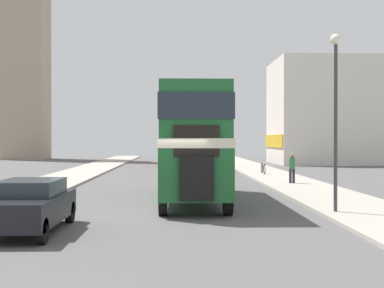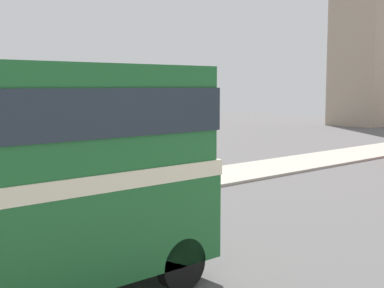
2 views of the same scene
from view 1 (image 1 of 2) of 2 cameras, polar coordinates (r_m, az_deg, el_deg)
ground_plane at (r=17.82m, az=-2.62°, el=-7.58°), size 120.00×120.00×0.00m
sidewalk_right at (r=18.93m, az=18.43°, el=-6.94°), size 3.50×120.00×0.12m
double_decker_bus at (r=21.68m, az=0.00°, el=0.80°), size 2.43×10.30×4.42m
bus_distant at (r=50.87m, az=-0.58°, el=0.67°), size 2.55×10.95×4.49m
car_parked_near at (r=15.12m, az=-17.01°, el=-6.23°), size 1.75×4.22×1.40m
pedestrian_walking at (r=29.61m, az=10.62°, el=-2.36°), size 0.33×0.33×1.61m
bicycle_on_pavement at (r=37.39m, az=7.60°, el=-2.61°), size 0.05×1.76×0.78m
street_lamp at (r=18.30m, az=15.08°, el=5.03°), size 0.36×0.36×5.86m
church_tower at (r=72.62m, az=-17.32°, el=14.18°), size 5.44×5.44×38.57m
shop_building_block at (r=58.25m, az=18.03°, el=3.24°), size 19.13×9.82×10.63m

